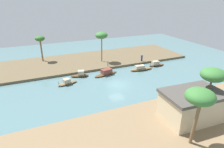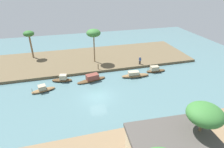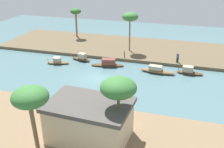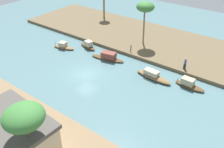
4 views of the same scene
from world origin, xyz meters
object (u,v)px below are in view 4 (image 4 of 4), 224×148
Objects in this scene: person_on_near_bank at (185,64)px; riverside_building at (13,136)px; palm_tree_right_tall at (24,117)px; sampan_upstream_small at (88,45)px; palm_tree_left_near at (145,7)px; mooring_post at (131,48)px; sampan_with_tall_canopy at (153,76)px; sampan_foreground at (108,57)px; sampan_open_hull at (64,46)px; sampan_near_left_bank at (189,84)px.

riverside_building is at bearing -43.24° from person_on_near_bank.
palm_tree_right_tall is at bearing -176.80° from riverside_building.
palm_tree_left_near reaches higher than sampan_upstream_small.
riverside_building reaches higher than mooring_post.
sampan_with_tall_canopy is 1.43× the size of sampan_upstream_small.
mooring_post is at bearing -80.93° from riverside_building.
sampan_foreground is 20.20m from palm_tree_right_tall.
sampan_open_hull is 2.40× the size of person_on_near_bank.
sampan_upstream_small is 10.68m from palm_tree_left_near.
sampan_with_tall_canopy is 18.66m from palm_tree_right_tall.
sampan_near_left_bank is 0.56× the size of palm_tree_left_near.
sampan_near_left_bank is at bearing -163.66° from sampan_with_tall_canopy.
sampan_with_tall_canopy is 7.73m from sampan_foreground.
palm_tree_left_near is (8.53, -3.48, 5.22)m from person_on_near_bank.
riverside_building is (-8.93, 19.48, 1.87)m from sampan_upstream_small.
mooring_post is 0.16× the size of palm_tree_left_near.
sampan_with_tall_canopy is 11.28m from palm_tree_left_near.
sampan_near_left_bank is 13.68m from palm_tree_left_near.
sampan_near_left_bank is 10.84m from mooring_post.
sampan_open_hull is 8.08m from sampan_foreground.
sampan_upstream_small is (4.94, -1.17, -0.04)m from sampan_foreground.
palm_tree_left_near is (5.95, -7.48, 5.99)m from sampan_with_tall_canopy.
riverside_building reaches higher than sampan_open_hull.
palm_tree_right_tall is (-14.59, 17.00, 5.49)m from sampan_open_hull.
sampan_foreground is 10.89m from person_on_near_bank.
sampan_with_tall_canopy is at bearing 146.83° from mooring_post.
riverside_building reaches higher than sampan_foreground.
sampan_foreground is 5.07m from sampan_upstream_small.
person_on_near_bank reaches higher than sampan_upstream_small.
sampan_open_hull is 0.50× the size of riverside_building.
sampan_open_hull is 14.13m from palm_tree_left_near.
riverside_building is at bearing -0.02° from palm_tree_right_tall.
palm_tree_left_near is (0.01, -3.60, 5.37)m from mooring_post.
mooring_post is at bearing -28.47° from sampan_with_tall_canopy.
sampan_upstream_small is (12.64, -1.67, 0.04)m from sampan_with_tall_canopy.
palm_tree_right_tall is at bearing 97.85° from sampan_foreground.
palm_tree_left_near reaches higher than mooring_post.
person_on_near_bank is at bearing -99.56° from palm_tree_right_tall.
palm_tree_right_tall reaches higher than mooring_post.
sampan_foreground is at bearing -98.38° from person_on_near_bank.
palm_tree_right_tall is at bearing 100.87° from palm_tree_left_near.
palm_tree_right_tall reaches higher than sampan_with_tall_canopy.
sampan_foreground is at bearing 4.25° from sampan_near_left_bank.
sampan_upstream_small is at bearing -2.83° from sampan_with_tall_canopy.
riverside_building is at bearing 90.28° from sampan_foreground.
palm_tree_left_near reaches higher than sampan_with_tall_canopy.
palm_tree_left_near reaches higher than sampan_foreground.
mooring_post is (8.52, 0.12, -0.15)m from person_on_near_bank.
sampan_near_left_bank reaches higher than sampan_open_hull.
sampan_open_hull is 15.70m from sampan_with_tall_canopy.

